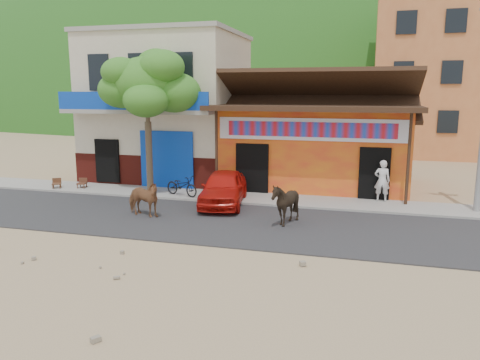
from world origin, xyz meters
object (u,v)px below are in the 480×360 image
object	(u,v)px
tree	(148,122)
red_car	(224,188)
cafe_chair_left	(82,179)
cow_tan	(143,199)
pedestrian	(382,181)
cafe_chair_right	(56,179)
scooter	(182,186)
cow_dark	(285,204)

from	to	relation	value
tree	red_car	bearing A→B (deg)	-15.52
tree	cafe_chair_left	world-z (taller)	tree
cow_tan	pedestrian	distance (m)	9.19
tree	cafe_chair_right	size ratio (longest dim) A/B	7.41
tree	pedestrian	size ratio (longest dim) A/B	3.67
red_car	cafe_chair_right	size ratio (longest dim) A/B	4.81
red_car	scooter	distance (m)	2.14
pedestrian	cafe_chair_left	distance (m)	12.89
tree	red_car	distance (m)	4.45
scooter	cafe_chair_right	world-z (taller)	scooter
scooter	cafe_chair_left	size ratio (longest dim) A/B	2.03
red_car	cafe_chair_right	bearing A→B (deg)	166.47
cow_tan	red_car	distance (m)	3.27
tree	cafe_chair_right	bearing A→B (deg)	-175.37
cow_tan	cow_dark	size ratio (longest dim) A/B	1.06
cow_dark	pedestrian	world-z (taller)	pedestrian
cow_tan	red_car	world-z (taller)	red_car
pedestrian	cafe_chair_right	bearing A→B (deg)	6.06
scooter	pedestrian	size ratio (longest dim) A/B	0.99
tree	cow_dark	world-z (taller)	tree
cafe_chair_right	cow_tan	bearing A→B (deg)	-58.35
red_car	tree	bearing A→B (deg)	155.54
cow_tan	pedestrian	bearing A→B (deg)	-48.13
cow_dark	cafe_chair_right	world-z (taller)	cow_dark
cow_dark	cow_tan	bearing A→B (deg)	-115.48
cow_dark	red_car	distance (m)	3.50
scooter	cow_tan	bearing A→B (deg)	-163.53
cow_tan	tree	bearing A→B (deg)	36.12
cafe_chair_left	cow_tan	bearing A→B (deg)	-47.16
red_car	scooter	bearing A→B (deg)	152.03
cow_tan	cafe_chair_right	world-z (taller)	cow_tan
tree	cow_tan	bearing A→B (deg)	-67.85
cow_tan	scooter	distance (m)	3.10
cow_tan	cow_dark	world-z (taller)	cow_dark
pedestrian	cafe_chair_right	distance (m)	13.97
cow_dark	cafe_chair_right	distance (m)	11.13
pedestrian	cafe_chair_right	xyz separation A→B (m)	(-13.90, -1.26, -0.41)
cafe_chair_right	pedestrian	bearing A→B (deg)	-25.45
pedestrian	cafe_chair_left	size ratio (longest dim) A/B	2.06
red_car	pedestrian	bearing A→B (deg)	8.91
cow_dark	pedestrian	xyz separation A→B (m)	(3.12, 4.02, 0.18)
tree	cafe_chair_right	xyz separation A→B (m)	(-4.40, -0.36, -2.60)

